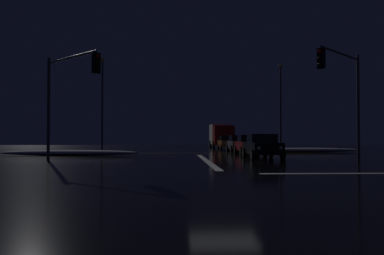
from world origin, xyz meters
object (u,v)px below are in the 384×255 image
(sedan_orange, at_px, (228,143))
(traffic_signal_ne, at_px, (344,83))
(sedan_black, at_px, (262,146))
(streetlamp_right_far, at_px, (281,101))
(sedan_red, at_px, (249,144))
(box_truck, at_px, (221,135))
(traffic_signal_nw, at_px, (68,86))
(sedan_gray, at_px, (239,143))
(streetlamp_left_far, at_px, (102,97))

(sedan_orange, height_order, traffic_signal_ne, traffic_signal_ne)
(sedan_black, bearing_deg, streetlamp_right_far, 72.36)
(sedan_red, bearing_deg, traffic_signal_ne, -69.33)
(sedan_black, distance_m, box_truck, 26.56)
(sedan_black, relative_size, traffic_signal_nw, 0.71)
(traffic_signal_ne, bearing_deg, sedan_gray, 103.16)
(traffic_signal_nw, height_order, streetlamp_left_far, streetlamp_left_far)
(sedan_gray, relative_size, sedan_orange, 1.00)
(sedan_red, relative_size, streetlamp_left_far, 0.42)
(sedan_red, xyz_separation_m, streetlamp_right_far, (5.87, 12.97, 4.71))
(box_truck, bearing_deg, traffic_signal_ne, -82.66)
(sedan_gray, xyz_separation_m, streetlamp_left_far, (-14.12, 7.18, 5.01))
(traffic_signal_nw, bearing_deg, sedan_gray, 52.48)
(sedan_red, height_order, streetlamp_right_far, streetlamp_right_far)
(box_truck, distance_m, traffic_signal_nw, 31.92)
(streetlamp_right_far, xyz_separation_m, streetlamp_left_far, (-19.95, -0.00, 0.30))
(sedan_gray, height_order, streetlamp_right_far, streetlamp_right_far)
(sedan_black, bearing_deg, box_truck, 89.47)
(sedan_gray, xyz_separation_m, traffic_signal_ne, (3.63, -15.52, 3.64))
(sedan_orange, distance_m, traffic_signal_nw, 25.28)
(sedan_black, height_order, traffic_signal_nw, traffic_signal_nw)
(sedan_orange, height_order, box_truck, box_truck)
(sedan_black, xyz_separation_m, sedan_orange, (0.18, 19.12, 0.00))
(streetlamp_right_far, bearing_deg, streetlamp_left_far, -180.00)
(sedan_black, relative_size, traffic_signal_ne, 0.68)
(sedan_black, bearing_deg, sedan_orange, 89.45)
(streetlamp_right_far, bearing_deg, sedan_red, -114.37)
(sedan_gray, relative_size, box_truck, 0.52)
(sedan_red, xyz_separation_m, sedan_orange, (-0.20, 12.42, 0.00))
(sedan_black, relative_size, sedan_gray, 1.00)
(traffic_signal_ne, distance_m, streetlamp_right_far, 22.83)
(box_truck, bearing_deg, sedan_red, -89.60)
(sedan_red, height_order, sedan_gray, same)
(sedan_red, distance_m, sedan_gray, 5.79)
(traffic_signal_ne, distance_m, traffic_signal_nw, 15.55)
(streetlamp_left_far, bearing_deg, box_truck, 26.23)
(box_truck, relative_size, traffic_signal_ne, 1.30)
(box_truck, distance_m, traffic_signal_ne, 29.94)
(sedan_black, bearing_deg, sedan_red, 86.75)
(sedan_orange, relative_size, streetlamp_left_far, 0.42)
(sedan_orange, bearing_deg, traffic_signal_ne, -80.09)
(traffic_signal_ne, height_order, streetlamp_left_far, streetlamp_left_far)
(sedan_black, distance_m, sedan_gray, 12.50)
(sedan_black, xyz_separation_m, streetlamp_left_far, (-13.70, 19.67, 5.01))
(traffic_signal_nw, bearing_deg, sedan_orange, 62.20)
(traffic_signal_nw, xyz_separation_m, streetlamp_right_far, (17.75, 22.70, 1.28))
(streetlamp_right_far, bearing_deg, sedan_orange, -174.81)
(sedan_orange, relative_size, traffic_signal_ne, 0.68)
(traffic_signal_nw, bearing_deg, sedan_red, 39.34)
(box_truck, height_order, streetlamp_right_far, streetlamp_right_far)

